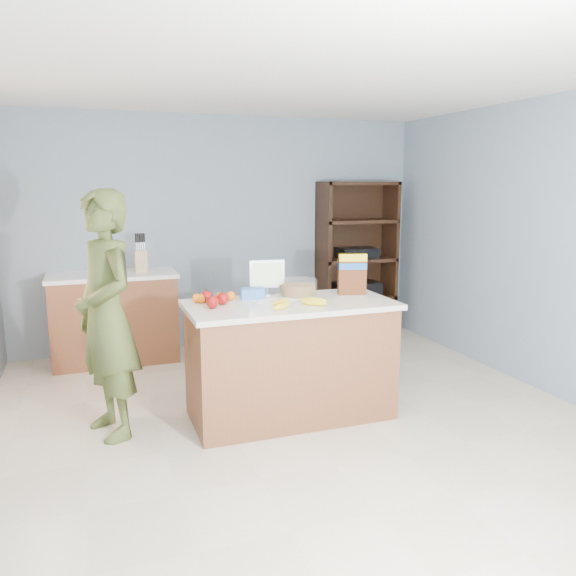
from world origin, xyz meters
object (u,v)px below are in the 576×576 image
object	(u,v)px
counter_peninsula	(290,364)
cereal_box	(352,271)
shelving_unit	(355,262)
person	(106,315)
tv	(267,275)

from	to	relation	value
counter_peninsula	cereal_box	size ratio (longest dim) A/B	4.70
counter_peninsula	shelving_unit	size ratio (longest dim) A/B	0.87
counter_peninsula	person	xyz separation A→B (m)	(-1.32, 0.14, 0.46)
counter_peninsula	cereal_box	bearing A→B (deg)	12.02
counter_peninsula	cereal_box	distance (m)	0.89
counter_peninsula	person	world-z (taller)	person
person	tv	xyz separation A→B (m)	(1.24, 0.19, 0.19)
cereal_box	tv	bearing A→B (deg)	162.51
tv	shelving_unit	bearing A→B (deg)	46.58
person	cereal_box	size ratio (longest dim) A/B	5.27
counter_peninsula	tv	xyz separation A→B (m)	(-0.08, 0.33, 0.64)
shelving_unit	tv	distance (m)	2.38
shelving_unit	person	size ratio (longest dim) A/B	1.03
shelving_unit	cereal_box	size ratio (longest dim) A/B	5.43
shelving_unit	counter_peninsula	bearing A→B (deg)	-127.11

